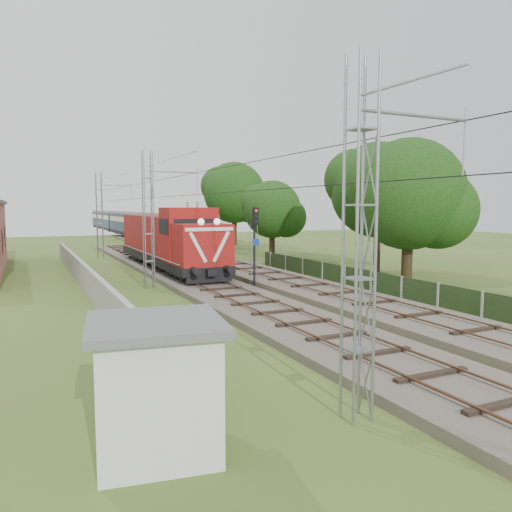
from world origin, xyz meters
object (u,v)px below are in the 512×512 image
coach_rake (131,222)px  locomotive (168,240)px  signal_post (255,232)px  relay_hut (156,386)px

coach_rake → locomotive: bearing=-97.3°
coach_rake → signal_post: size_ratio=13.75×
locomotive → relay_hut: size_ratio=6.33×
locomotive → coach_rake: size_ratio=0.28×
signal_post → relay_hut: bearing=-120.4°
signal_post → relay_hut: signal_post is taller
signal_post → coach_rake: bearing=87.5°
coach_rake → signal_post: (-2.13, -48.03, 0.82)m
locomotive → coach_rake: 39.44m
locomotive → signal_post: size_ratio=3.83×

